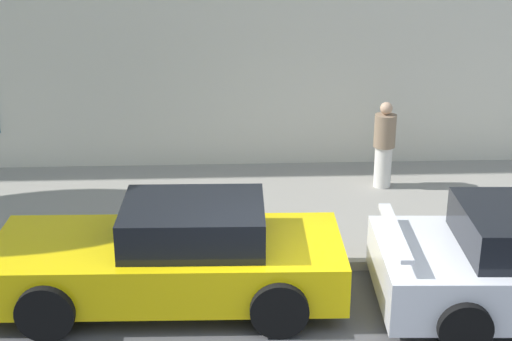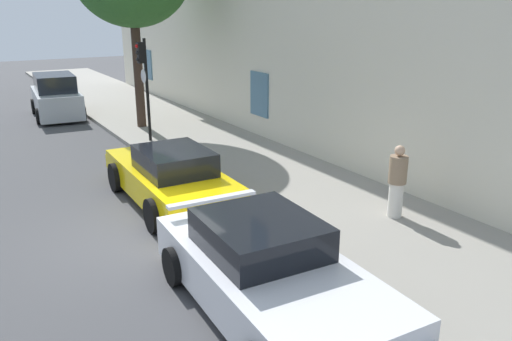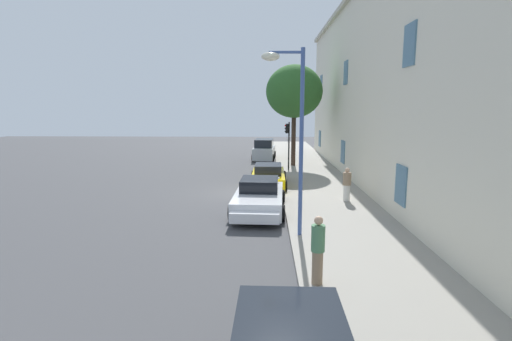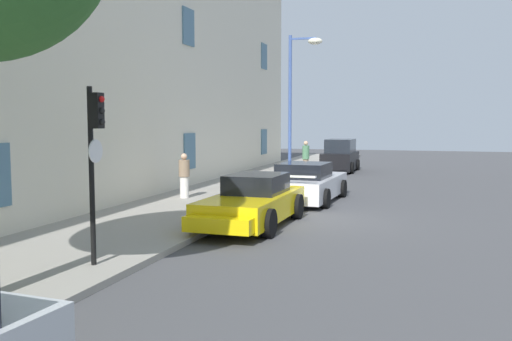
% 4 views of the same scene
% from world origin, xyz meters
% --- Properties ---
extents(ground_plane, '(80.00, 80.00, 0.00)m').
position_xyz_m(ground_plane, '(0.00, 0.00, 0.00)').
color(ground_plane, '#444447').
extents(sidewalk, '(60.00, 4.30, 0.14)m').
position_xyz_m(sidewalk, '(0.00, 4.05, 0.07)').
color(sidewalk, gray).
rests_on(sidewalk, ground).
extents(building_facade, '(41.66, 4.10, 11.32)m').
position_xyz_m(building_facade, '(0.00, 8.00, 5.68)').
color(building_facade, beige).
rests_on(building_facade, ground).
extents(sportscar_red_lead, '(5.05, 2.12, 1.39)m').
position_xyz_m(sportscar_red_lead, '(-1.65, 1.20, 0.62)').
color(sportscar_red_lead, yellow).
rests_on(sportscar_red_lead, ground).
extents(sportscar_yellow_flank, '(5.15, 2.43, 1.39)m').
position_xyz_m(sportscar_yellow_flank, '(3.72, 0.76, 0.61)').
color(sportscar_yellow_flank, white).
rests_on(sportscar_yellow_flank, ground).
extents(hatchback_distant, '(4.10, 2.12, 1.79)m').
position_xyz_m(hatchback_distant, '(-13.35, 0.91, 0.82)').
color(hatchback_distant, '#B2B7BC').
rests_on(hatchback_distant, ground).
extents(tree_near_kerb, '(4.20, 4.20, 7.49)m').
position_xyz_m(tree_near_kerb, '(-9.15, 3.15, 5.66)').
color(tree_near_kerb, '#38281E').
rests_on(tree_near_kerb, sidewalk).
extents(traffic_light, '(0.44, 0.36, 3.37)m').
position_xyz_m(traffic_light, '(-6.91, 2.59, 2.44)').
color(traffic_light, black).
rests_on(traffic_light, sidewalk).
extents(street_lamp, '(0.44, 1.42, 6.27)m').
position_xyz_m(street_lamp, '(7.09, 1.84, 4.41)').
color(street_lamp, '#3F5999').
rests_on(street_lamp, sidewalk).
extents(pedestrian_admiring, '(0.41, 0.41, 1.58)m').
position_xyz_m(pedestrian_admiring, '(2.12, 4.87, 0.94)').
color(pedestrian_admiring, silver).
rests_on(pedestrian_admiring, sidewalk).
extents(pedestrian_strolling, '(0.48, 0.48, 1.75)m').
position_xyz_m(pedestrian_strolling, '(10.86, 2.35, 1.04)').
color(pedestrian_strolling, '#8C7259').
rests_on(pedestrian_strolling, sidewalk).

